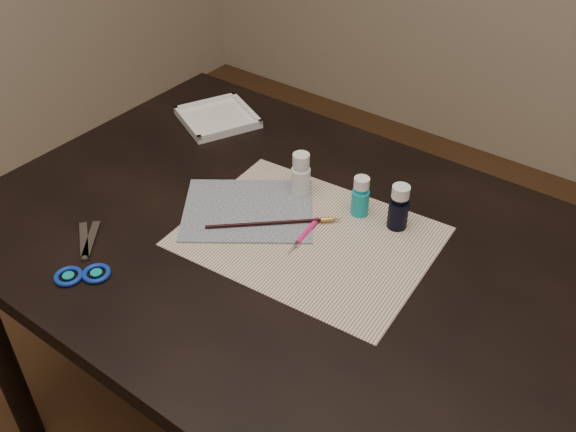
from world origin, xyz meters
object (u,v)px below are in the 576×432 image
Objects in this scene: paint_bottle_white at (301,174)px; palette_tray at (218,117)px; paper at (308,236)px; canvas at (248,210)px; paint_bottle_cyan at (361,196)px; scissors at (81,252)px; paint_bottle_navy at (399,207)px.

paint_bottle_white is 0.58× the size of palette_tray.
paper is 0.52m from palette_tray.
paint_bottle_cyan is (0.19, 0.13, 0.04)m from canvas.
paint_bottle_cyan is at bearing 71.60° from paper.
paint_bottle_white is 0.48m from scissors.
canvas is 0.14m from paint_bottle_white.
scissors reaches higher than canvas.
scissors is at bearing -76.04° from palette_tray.
palette_tray is at bearing 159.74° from paint_bottle_white.
paint_bottle_navy is (0.13, 0.13, 0.05)m from paper.
paint_bottle_white reaches higher than paper.
palette_tray is at bearing -38.58° from scissors.
paper is at bearing -133.19° from paint_bottle_navy.
canvas is 0.31m from paint_bottle_navy.
palette_tray is (-0.14, 0.55, 0.01)m from scissors.
paint_bottle_cyan is (0.04, 0.13, 0.04)m from paper.
scissors is at bearing -118.08° from paint_bottle_white.
palette_tray is (-0.50, 0.12, -0.03)m from paint_bottle_cyan.
palette_tray reaches higher than canvas.
paint_bottle_cyan reaches higher than scissors.
paint_bottle_white is 0.23m from paint_bottle_navy.
canvas is at bearing -177.04° from paper.
paint_bottle_navy is (0.22, 0.02, -0.00)m from paint_bottle_white.
paper is 0.15m from canvas.
palette_tray is at bearing 166.76° from paint_bottle_cyan.
scissors is (-0.32, -0.31, 0.00)m from paper.
scissors is (-0.45, -0.44, -0.04)m from paint_bottle_navy.
scissors is (-0.22, -0.42, -0.05)m from paint_bottle_white.
paint_bottle_cyan is 0.51× the size of palette_tray.
paint_bottle_navy is 0.63m from scissors.
paint_bottle_white is at bearing -173.92° from paint_bottle_cyan.
canvas is 2.99× the size of paint_bottle_cyan.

